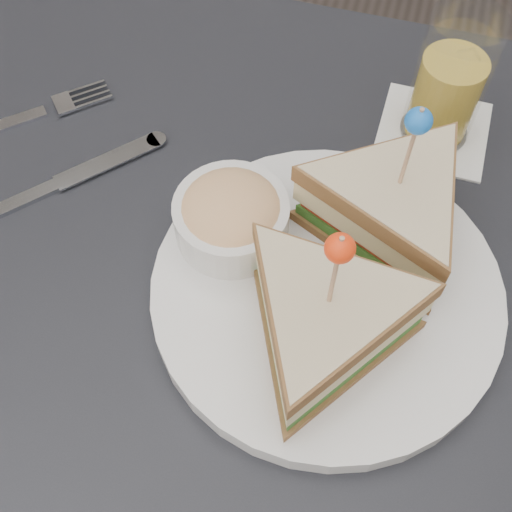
% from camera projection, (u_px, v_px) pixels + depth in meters
% --- Properties ---
extents(ground_plane, '(3.50, 3.50, 0.00)m').
position_uv_depth(ground_plane, '(249.00, 480.00, 1.21)').
color(ground_plane, '#3F3833').
extents(table, '(0.80, 0.80, 0.75)m').
position_uv_depth(table, '(243.00, 329.00, 0.63)').
color(table, black).
rests_on(table, ground).
extents(plate_meal, '(0.40, 0.40, 0.18)m').
position_uv_depth(plate_meal, '(339.00, 265.00, 0.52)').
color(plate_meal, white).
rests_on(plate_meal, table).
extents(cutlery_fork, '(0.16, 0.15, 0.01)m').
position_uv_depth(cutlery_fork, '(27.00, 117.00, 0.67)').
color(cutlery_fork, white).
rests_on(cutlery_fork, table).
extents(cutlery_knife, '(0.15, 0.16, 0.01)m').
position_uv_depth(cutlery_knife, '(65.00, 181.00, 0.63)').
color(cutlery_knife, silver).
rests_on(cutlery_knife, table).
extents(drink_set, '(0.11, 0.11, 0.14)m').
position_uv_depth(drink_set, '(448.00, 87.00, 0.61)').
color(drink_set, white).
rests_on(drink_set, table).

